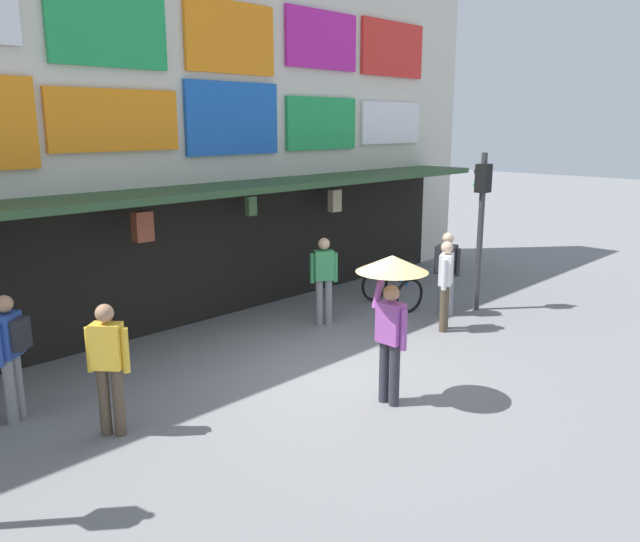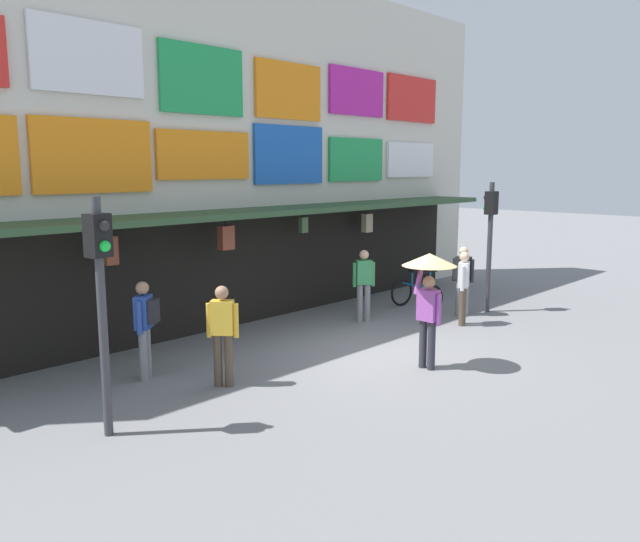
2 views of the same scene
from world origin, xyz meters
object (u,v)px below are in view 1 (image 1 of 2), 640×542
Objects in this scene: bicycle_parked at (392,288)px; pedestrian_with_umbrella at (392,288)px; pedestrian_in_white at (447,267)px; pedestrian_in_green at (324,274)px; pedestrian_in_yellow at (108,363)px; pedestrian_in_black at (446,281)px; pedestrian_in_blue at (11,348)px; traffic_light_far at (481,206)px.

pedestrian_with_umbrella reaches higher than bicycle_parked.
pedestrian_in_white and pedestrian_in_green have the same top height.
pedestrian_in_white is (0.28, -1.14, 0.59)m from bicycle_parked.
pedestrian_in_green is (5.03, 1.20, 0.04)m from pedestrian_in_yellow.
pedestrian_in_green is at bearing 13.41° from pedestrian_in_yellow.
pedestrian_in_white and pedestrian_in_black have the same top height.
bicycle_parked is 1.94m from pedestrian_in_green.
pedestrian_in_yellow is 1.00× the size of pedestrian_in_blue.
pedestrian_in_yellow is 5.17m from pedestrian_in_green.
bicycle_parked is 1.84m from pedestrian_in_black.
pedestrian_in_green is at bearing -0.53° from pedestrian_in_blue.
pedestrian_in_green is (-2.12, 1.36, 0.00)m from pedestrian_in_white.
pedestrian_in_yellow is at bearing 178.70° from pedestrian_in_white.
pedestrian_in_blue is (-8.57, 1.65, -1.16)m from traffic_light_far.
pedestrian_in_blue is (-7.80, 1.41, 0.00)m from pedestrian_in_white.
pedestrian_in_black is (3.22, 1.22, -0.69)m from pedestrian_with_umbrella.
traffic_light_far is at bearing -10.91° from pedestrian_in_blue.
traffic_light_far is 8.81m from pedestrian_in_blue.
pedestrian_in_green is (1.95, 3.09, -0.66)m from pedestrian_with_umbrella.
pedestrian_with_umbrella is 4.93m from pedestrian_in_blue.
traffic_light_far is at bearing -17.21° from pedestrian_in_white.
pedestrian_in_black reaches higher than bicycle_parked.
bicycle_parked is 1.32m from pedestrian_in_white.
traffic_light_far is at bearing 17.14° from pedestrian_with_umbrella.
pedestrian_in_blue is at bearing 117.71° from pedestrian_in_yellow.
pedestrian_in_yellow and pedestrian_in_blue have the same top height.
pedestrian_in_blue is 7.22m from pedestrian_in_black.
pedestrian_with_umbrella is 1.24× the size of pedestrian_in_white.
pedestrian_in_yellow is (-7.15, 0.16, -0.04)m from pedestrian_in_white.
pedestrian_in_black is (1.27, -1.87, -0.04)m from pedestrian_in_green.
pedestrian_in_blue is at bearing 179.47° from pedestrian_in_green.
traffic_light_far reaches higher than bicycle_parked.
pedestrian_in_green is (-2.89, 1.60, -1.16)m from traffic_light_far.
pedestrian_in_white is 1.00× the size of pedestrian_in_blue.
pedestrian_in_black is (-0.57, -1.66, 0.55)m from bicycle_parked.
pedestrian_with_umbrella is 3.71m from pedestrian_in_green.
pedestrian_in_green is at bearing 173.26° from bicycle_parked.
bicycle_parked is 7.55m from pedestrian_in_blue.
traffic_light_far is 5.09m from pedestrian_with_umbrella.
bicycle_parked is 0.76× the size of pedestrian_in_blue.
pedestrian_with_umbrella is at bearing -122.24° from pedestrian_in_green.
pedestrian_in_yellow is 1.00× the size of pedestrian_in_black.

